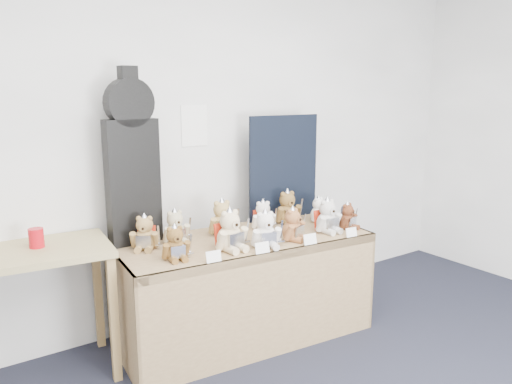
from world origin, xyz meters
TOP-DOWN VIEW (x-y plane):
  - room_shell at (0.26, 2.49)m, footprint 6.00×6.00m
  - display_table at (0.35, 1.91)m, footprint 1.82×0.89m
  - side_table at (-1.02, 2.24)m, footprint 1.05×0.66m
  - guitar_case at (-0.30, 2.31)m, footprint 0.36×0.12m
  - navy_board at (0.92, 2.26)m, footprint 0.61×0.07m
  - red_cup at (-0.93, 2.25)m, footprint 0.09×0.09m
  - teddy_front_far_left at (-0.22, 1.85)m, footprint 0.20×0.17m
  - teddy_front_left at (0.15, 1.81)m, footprint 0.25×0.21m
  - teddy_front_centre at (0.36, 1.73)m, footprint 0.22×0.20m
  - teddy_front_right at (0.61, 1.75)m, footprint 0.21×0.20m
  - teddy_front_far_right at (0.94, 1.76)m, footprint 0.23×0.19m
  - teddy_front_end at (1.11, 1.74)m, footprint 0.19×0.17m
  - teddy_back_left at (-0.08, 2.16)m, footprint 0.21×0.16m
  - teddy_back_centre_left at (0.28, 2.14)m, footprint 0.23×0.20m
  - teddy_back_centre_right at (0.59, 2.08)m, footprint 0.20×0.19m
  - teddy_back_right at (0.85, 2.12)m, footprint 0.23×0.20m
  - teddy_back_end at (1.08, 2.02)m, footprint 0.19×0.16m
  - teddy_back_far_left at (-0.30, 2.14)m, footprint 0.21×0.21m
  - entry_card_a at (-0.06, 1.67)m, footprint 0.10×0.03m
  - entry_card_b at (0.27, 1.64)m, footprint 0.10×0.03m
  - entry_card_c at (0.64, 1.61)m, footprint 0.10×0.03m
  - entry_card_d at (0.99, 1.58)m, footprint 0.09×0.03m

SIDE VIEW (x-z plane):
  - display_table at x=0.35m, z-range 0.21..0.94m
  - side_table at x=-1.02m, z-range 0.29..1.12m
  - entry_card_d at x=0.99m, z-range 0.74..0.80m
  - entry_card_a at x=-0.06m, z-range 0.74..0.80m
  - entry_card_b at x=0.27m, z-range 0.74..0.81m
  - entry_card_c at x=0.64m, z-range 0.74..0.81m
  - teddy_back_end at x=1.08m, z-range 0.71..0.93m
  - teddy_front_end at x=1.11m, z-range 0.71..0.93m
  - teddy_front_far_left at x=-0.22m, z-range 0.71..0.95m
  - teddy_back_centre_right at x=0.59m, z-range 0.71..0.95m
  - teddy_back_far_left at x=-0.30m, z-range 0.71..0.96m
  - teddy_front_right at x=0.61m, z-range 0.71..0.96m
  - teddy_back_left at x=-0.08m, z-range 0.71..0.96m
  - teddy_front_centre at x=0.36m, z-range 0.71..0.98m
  - teddy_front_far_right at x=0.94m, z-range 0.70..0.98m
  - teddy_back_centre_left at x=0.28m, z-range 0.70..0.99m
  - teddy_back_right at x=0.85m, z-range 0.70..0.99m
  - teddy_front_left at x=0.15m, z-range 0.70..1.00m
  - red_cup at x=-0.93m, z-range 0.83..0.95m
  - navy_board at x=0.92m, z-range 0.73..1.55m
  - guitar_case at x=-0.30m, z-range 0.72..1.88m
  - room_shell at x=0.26m, z-range -1.52..4.48m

